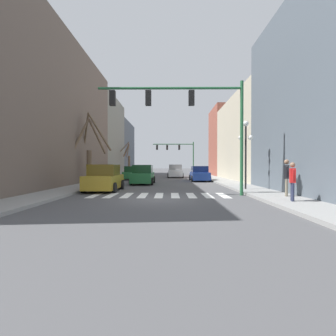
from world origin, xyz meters
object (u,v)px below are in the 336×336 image
at_px(car_parked_left_far, 133,173).
at_px(pedestrian_near_right_corner, 287,174).
at_px(street_tree_left_far, 128,160).
at_px(street_lamp_right_corner, 246,141).
at_px(car_driving_toward_lane, 199,174).
at_px(car_parked_right_near, 104,179).
at_px(pedestrian_crossing_street, 292,178).
at_px(traffic_signal_far, 178,150).
at_px(traffic_signal_near, 188,110).
at_px(car_parked_left_near, 143,175).
at_px(car_at_intersection, 175,171).
at_px(street_tree_left_near, 89,151).

distance_m(car_parked_left_far, pedestrian_near_right_corner, 20.28).
height_order(pedestrian_near_right_corner, street_tree_left_far, street_tree_left_far).
bearing_deg(car_parked_left_far, street_lamp_right_corner, -145.79).
bearing_deg(car_driving_toward_lane, car_parked_left_far, 69.79).
relative_size(street_lamp_right_corner, car_parked_right_near, 1.08).
height_order(car_parked_left_far, car_parked_right_near, car_parked_right_near).
xyz_separation_m(car_parked_left_far, pedestrian_crossing_street, (9.63, -19.34, 0.40)).
bearing_deg(street_lamp_right_corner, pedestrian_crossing_street, -86.32).
xyz_separation_m(traffic_signal_far, street_lamp_right_corner, (3.56, -27.68, -0.94)).
bearing_deg(car_driving_toward_lane, traffic_signal_near, 170.73).
xyz_separation_m(car_parked_left_near, pedestrian_near_right_corner, (8.29, -10.58, 0.43)).
relative_size(car_parked_left_far, car_parked_right_near, 1.06).
distance_m(traffic_signal_near, car_parked_right_near, 7.12).
distance_m(car_at_intersection, car_parked_right_near, 19.65).
xyz_separation_m(traffic_signal_near, street_tree_left_near, (-7.92, 7.74, -1.94)).
distance_m(car_parked_left_far, car_at_intersection, 7.49).
height_order(car_parked_left_far, street_tree_left_far, street_tree_left_far).
xyz_separation_m(car_at_intersection, car_driving_toward_lane, (2.40, -8.26, -0.07)).
xyz_separation_m(car_parked_left_far, car_at_intersection, (5.09, 5.50, 0.09)).
xyz_separation_m(car_at_intersection, car_parked_right_near, (-5.09, -18.98, -0.02)).
distance_m(car_at_intersection, car_driving_toward_lane, 8.60).
xyz_separation_m(pedestrian_crossing_street, pedestrian_near_right_corner, (0.55, 1.81, 0.09)).
height_order(car_driving_toward_lane, pedestrian_crossing_street, pedestrian_crossing_street).
height_order(car_parked_left_far, car_at_intersection, car_at_intersection).
height_order(traffic_signal_near, car_parked_left_far, traffic_signal_near).
xyz_separation_m(car_at_intersection, street_tree_left_near, (-7.67, -13.71, 2.06)).
distance_m(street_lamp_right_corner, car_parked_left_near, 10.25).
relative_size(car_parked_left_far, car_driving_toward_lane, 0.94).
relative_size(traffic_signal_far, car_driving_toward_lane, 1.51).
xyz_separation_m(traffic_signal_near, car_parked_right_near, (-5.34, 2.48, -4.01)).
bearing_deg(street_tree_left_far, traffic_signal_far, 21.12).
xyz_separation_m(car_parked_left_near, car_parked_right_near, (-1.89, -6.53, 0.01)).
distance_m(car_at_intersection, pedestrian_crossing_street, 25.25).
bearing_deg(car_parked_left_far, car_parked_left_near, -164.73).
bearing_deg(car_parked_left_near, pedestrian_crossing_street, 31.97).
bearing_deg(street_tree_left_near, car_parked_right_near, -63.84).
height_order(traffic_signal_near, traffic_signal_far, traffic_signal_near).
xyz_separation_m(pedestrian_crossing_street, street_tree_left_far, (-11.99, 30.28, 1.45)).
bearing_deg(car_driving_toward_lane, pedestrian_crossing_street, -172.65).
height_order(traffic_signal_far, car_at_intersection, traffic_signal_far).
xyz_separation_m(car_parked_left_near, street_tree_left_far, (-4.26, 17.88, 1.79)).
relative_size(traffic_signal_far, pedestrian_crossing_street, 4.17).
bearing_deg(street_tree_left_near, pedestrian_crossing_street, -42.33).
relative_size(traffic_signal_far, pedestrian_near_right_corner, 3.81).
bearing_deg(car_at_intersection, traffic_signal_far, -4.09).
relative_size(street_lamp_right_corner, pedestrian_crossing_street, 2.65).
xyz_separation_m(traffic_signal_far, car_driving_toward_lane, (1.79, -16.81, -3.48)).
relative_size(car_at_intersection, street_tree_left_near, 0.74).
xyz_separation_m(traffic_signal_far, car_at_intersection, (-0.61, -8.55, -3.40)).
bearing_deg(street_tree_left_far, car_parked_left_far, -77.82).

